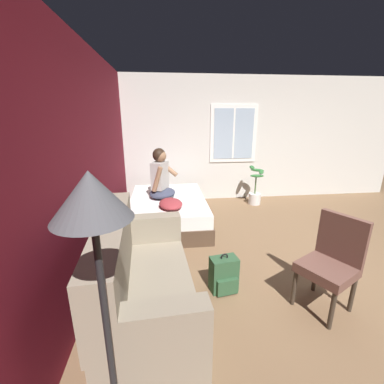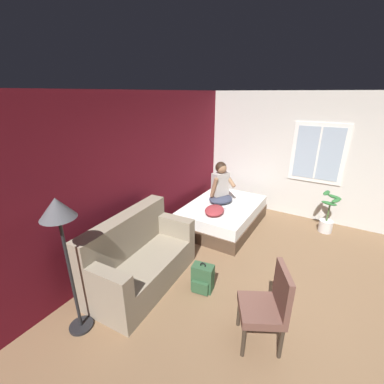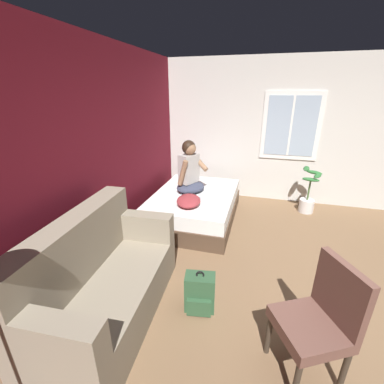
# 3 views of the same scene
# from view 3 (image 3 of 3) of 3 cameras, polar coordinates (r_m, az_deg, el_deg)

# --- Properties ---
(ground_plane) EXTENTS (40.00, 40.00, 0.00)m
(ground_plane) POSITION_cam_3_polar(r_m,az_deg,el_deg) (3.16, 29.39, -23.33)
(ground_plane) COLOR brown
(wall_back_accent) EXTENTS (10.99, 0.16, 2.70)m
(wall_back_accent) POSITION_cam_3_polar(r_m,az_deg,el_deg) (3.08, -26.05, 5.36)
(wall_back_accent) COLOR maroon
(wall_back_accent) RESTS_ON ground
(wall_side_with_window) EXTENTS (0.19, 6.99, 2.70)m
(wall_side_with_window) POSITION_cam_3_polar(r_m,az_deg,el_deg) (5.40, 25.10, 11.64)
(wall_side_with_window) COLOR silver
(wall_side_with_window) RESTS_ON ground
(bed) EXTENTS (1.90, 1.35, 0.48)m
(bed) POSITION_cam_3_polar(r_m,az_deg,el_deg) (4.45, 0.58, -3.15)
(bed) COLOR #4C3828
(bed) RESTS_ON ground
(couch) EXTENTS (1.75, 0.93, 1.04)m
(couch) POSITION_cam_3_polar(r_m,az_deg,el_deg) (2.73, -19.34, -18.33)
(couch) COLOR gray
(couch) RESTS_ON ground
(side_chair) EXTENTS (0.62, 0.62, 0.98)m
(side_chair) POSITION_cam_3_polar(r_m,az_deg,el_deg) (2.31, 26.46, -23.72)
(side_chair) COLOR #382D23
(side_chair) RESTS_ON ground
(person_seated) EXTENTS (0.66, 0.62, 0.88)m
(person_seated) POSITION_cam_3_polar(r_m,az_deg,el_deg) (4.32, -0.52, 4.61)
(person_seated) COLOR #383D51
(person_seated) RESTS_ON bed
(backpack) EXTENTS (0.27, 0.33, 0.46)m
(backpack) POSITION_cam_3_polar(r_m,az_deg,el_deg) (2.78, 1.75, -21.58)
(backpack) COLOR #2D5133
(backpack) RESTS_ON ground
(throw_pillow) EXTENTS (0.54, 0.45, 0.14)m
(throw_pillow) POSITION_cam_3_polar(r_m,az_deg,el_deg) (3.87, -0.76, -1.95)
(throw_pillow) COLOR #993338
(throw_pillow) RESTS_ON bed
(cell_phone) EXTENTS (0.15, 0.10, 0.01)m
(cell_phone) POSITION_cam_3_polar(r_m,az_deg,el_deg) (4.11, 1.49, -1.52)
(cell_phone) COLOR #B7B7BC
(cell_phone) RESTS_ON bed
(potted_plant) EXTENTS (0.39, 0.37, 0.85)m
(potted_plant) POSITION_cam_3_polar(r_m,az_deg,el_deg) (5.13, 24.36, -0.95)
(potted_plant) COLOR silver
(potted_plant) RESTS_ON ground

